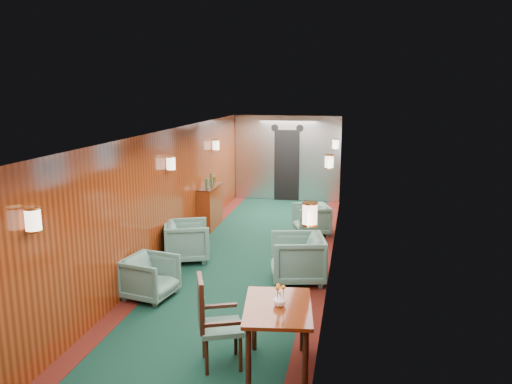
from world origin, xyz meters
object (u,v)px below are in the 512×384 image
dining_table (278,316)px  armchair_right_near (297,258)px  armchair_left_near (150,277)px  armchair_left_far (187,241)px  credenza (210,206)px  side_chair (212,318)px  armchair_right_far (311,219)px

dining_table → armchair_right_near: (-0.09, 2.71, -0.27)m
armchair_left_near → armchair_left_far: size_ratio=0.89×
credenza → armchair_left_near: size_ratio=1.72×
credenza → armchair_left_far: credenza is taller
side_chair → armchair_left_far: bearing=92.1°
armchair_left_far → armchair_right_far: 3.00m
side_chair → armchair_right_near: side_chair is taller
armchair_right_far → side_chair: bearing=-26.8°
credenza → armchair_left_near: bearing=-86.8°
dining_table → armchair_right_far: dining_table is taller
side_chair → armchair_left_near: bearing=110.2°
credenza → armchair_left_near: 4.00m
armchair_left_near → armchair_right_near: (2.12, 1.09, 0.07)m
dining_table → side_chair: bearing=174.8°
dining_table → armchair_right_far: (-0.10, 5.47, -0.33)m
dining_table → armchair_right_far: 5.48m
dining_table → armchair_left_near: 2.75m
armchair_right_near → armchair_right_far: size_ratio=1.18×
armchair_left_far → armchair_right_far: size_ratio=1.11×
credenza → armchair_left_far: size_ratio=1.53×
credenza → armchair_left_far: 2.27m
armchair_left_far → armchair_right_far: bearing=-65.4°
armchair_right_far → armchair_left_far: bearing=-65.0°
dining_table → armchair_right_near: 2.72m
armchair_right_far → dining_table: bearing=-19.1°
credenza → armchair_right_near: credenza is taller
armchair_right_far → armchair_right_near: bearing=-19.9°
credenza → armchair_left_near: (0.22, -3.99, -0.16)m
dining_table → armchair_left_near: size_ratio=1.59×
dining_table → armchair_left_near: bearing=136.2°
side_chair → armchair_right_near: (0.66, 2.74, -0.19)m
credenza → dining_table: bearing=-66.6°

